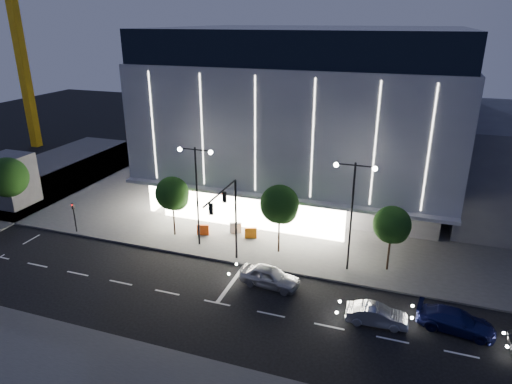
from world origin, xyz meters
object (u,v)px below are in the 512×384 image
object	(u,v)px
street_lamp_east	(352,201)
car_lead	(270,276)
barrier_b	(236,228)
barrier_c	(251,233)
street_lamp_west	(197,182)
tree_right	(392,227)
barrier_a	(203,230)
traffic_mast	(229,210)
tree_mid	(280,206)
tower_crane	(18,6)
tree_left	(173,195)
car_third	(456,321)
ped_signal_far	(74,214)
car_second	(377,315)

from	to	relation	value
street_lamp_east	car_lead	world-z (taller)	street_lamp_east
barrier_b	barrier_c	bearing A→B (deg)	-38.38
street_lamp_west	tree_right	size ratio (longest dim) A/B	1.63
barrier_a	barrier_c	xyz separation A→B (m)	(4.36, 0.84, 0.00)
traffic_mast	barrier_c	distance (m)	6.86
traffic_mast	street_lamp_west	xyz separation A→B (m)	(-4.00, 2.66, 0.93)
traffic_mast	car_lead	xyz separation A→B (m)	(3.83, -1.46, -4.25)
tree_right	barrier_b	xyz separation A→B (m)	(-13.86, 2.18, -3.23)
traffic_mast	barrier_a	size ratio (longest dim) A/B	6.43
tree_mid	barrier_c	distance (m)	5.10
barrier_a	street_lamp_west	bearing A→B (deg)	-89.98
street_lamp_east	barrier_c	size ratio (longest dim) A/B	8.18
tower_crane	tree_right	distance (m)	60.22
tree_left	car_lead	bearing A→B (deg)	-25.45
tree_right	car_third	world-z (taller)	tree_right
ped_signal_far	car_lead	distance (m)	20.03
ped_signal_far	tree_left	world-z (taller)	tree_left
car_third	barrier_a	world-z (taller)	car_third
car_third	tree_left	bearing A→B (deg)	82.62
tree_left	barrier_a	size ratio (longest dim) A/B	5.20
street_lamp_east	tree_left	xyz separation A→B (m)	(-15.97, 1.02, -1.92)
tower_crane	tree_mid	bearing A→B (deg)	-25.02
car_lead	tree_right	bearing A→B (deg)	-52.33
tree_left	street_lamp_west	bearing A→B (deg)	-18.94
tree_mid	street_lamp_east	bearing A→B (deg)	-9.69
tree_right	car_lead	world-z (taller)	tree_right
tree_left	tree_mid	world-z (taller)	tree_mid
tree_mid	barrier_c	world-z (taller)	tree_mid
street_lamp_west	car_second	world-z (taller)	street_lamp_west
traffic_mast	street_lamp_east	size ratio (longest dim) A/B	0.79
barrier_a	tree_right	bearing A→B (deg)	-17.92
tower_crane	barrier_b	distance (m)	48.53
tree_right	tree_mid	bearing A→B (deg)	180.00
tower_crane	tree_left	size ratio (longest dim) A/B	5.59
ped_signal_far	barrier_b	xyz separation A→B (m)	(14.17, 4.70, -1.24)
street_lamp_west	tree_right	world-z (taller)	street_lamp_west
tree_left	barrier_c	bearing A→B (deg)	13.08
car_second	tree_right	bearing A→B (deg)	-5.38
street_lamp_west	barrier_a	bearing A→B (deg)	105.34
street_lamp_east	street_lamp_west	bearing A→B (deg)	180.00
car_lead	car_third	size ratio (longest dim) A/B	0.95
street_lamp_east	barrier_b	bearing A→B (deg)	163.54
traffic_mast	car_third	size ratio (longest dim) A/B	1.47
tree_left	tree_right	bearing A→B (deg)	-0.00
car_third	barrier_c	distance (m)	18.53
car_lead	car_second	world-z (taller)	car_lead
traffic_mast	tower_crane	size ratio (longest dim) A/B	0.22
tower_crane	tree_mid	world-z (taller)	tower_crane
barrier_c	tower_crane	bearing A→B (deg)	134.91
tower_crane	barrier_b	size ratio (longest dim) A/B	29.09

